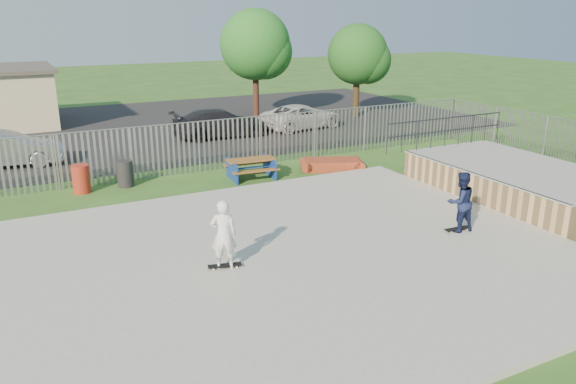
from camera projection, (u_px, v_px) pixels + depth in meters
name	position (u px, v px, depth m)	size (l,w,h in m)	color
ground	(278.00, 262.00, 14.11)	(120.00, 120.00, 0.00)	#30551D
concrete_slab	(278.00, 260.00, 14.09)	(15.00, 12.00, 0.15)	#999994
quarter_pipe	(516.00, 181.00, 18.96)	(5.50, 7.05, 2.19)	tan
fence	(243.00, 175.00, 18.13)	(26.04, 16.02, 2.00)	gray
picnic_table	(251.00, 168.00, 21.18)	(1.92, 1.64, 0.76)	brown
funbox	(332.00, 165.00, 22.39)	(2.33, 1.78, 0.42)	maroon
trash_bin_red	(81.00, 179.00, 19.44)	(0.59, 0.59, 0.99)	#A22A18
trash_bin_grey	(125.00, 174.00, 20.16)	(0.57, 0.57, 0.95)	black
parking_lot	(122.00, 129.00, 30.20)	(40.00, 18.00, 0.02)	black
car_silver	(6.00, 149.00, 22.65)	(1.50, 4.30, 1.42)	#AEAEB3
car_dark	(220.00, 123.00, 28.08)	(1.95, 4.79, 1.39)	black
car_white	(302.00, 116.00, 30.22)	(2.13, 4.63, 1.29)	silver
tree_mid	(255.00, 45.00, 32.43)	(4.07, 4.07, 6.28)	#46261C
tree_right	(358.00, 55.00, 32.95)	(3.52, 3.52, 5.43)	#402F19
skateboard_a	(458.00, 229.00, 15.75)	(0.81, 0.26, 0.08)	black
skateboard_b	(225.00, 266.00, 13.45)	(0.82, 0.38, 0.08)	black
skater_navy	(460.00, 202.00, 15.50)	(0.83, 0.65, 1.71)	#141C40
skater_white	(224.00, 235.00, 13.20)	(0.62, 0.41, 1.71)	white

